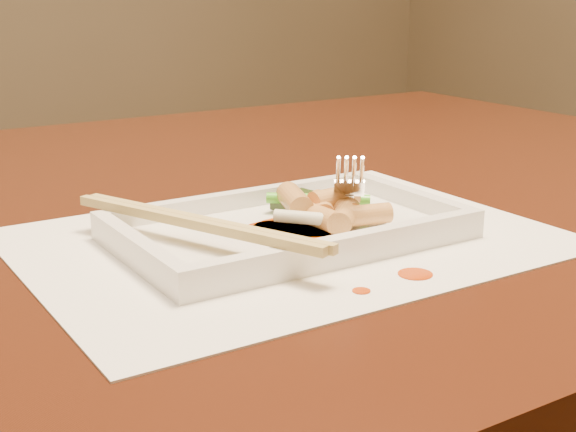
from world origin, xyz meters
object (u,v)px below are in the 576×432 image
placemat (288,239)px  chopstick_a (192,223)px  fork (349,123)px  table (182,295)px  plate_base (288,233)px

placemat → chopstick_a: (-0.08, 0.00, 0.03)m
chopstick_a → fork: size_ratio=1.62×
table → plate_base: 0.20m
chopstick_a → placemat: bearing=0.0°
plate_base → chopstick_a: size_ratio=1.15×
placemat → chopstick_a: chopstick_a is taller
placemat → table: bearing=94.9°
table → fork: fork is taller
table → plate_base: plate_base is taller
table → plate_base: size_ratio=5.38×
plate_base → fork: bearing=14.4°
placemat → chopstick_a: size_ratio=1.76×
chopstick_a → fork: bearing=6.8°
plate_base → placemat: bearing=0.0°
plate_base → chopstick_a: 0.08m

